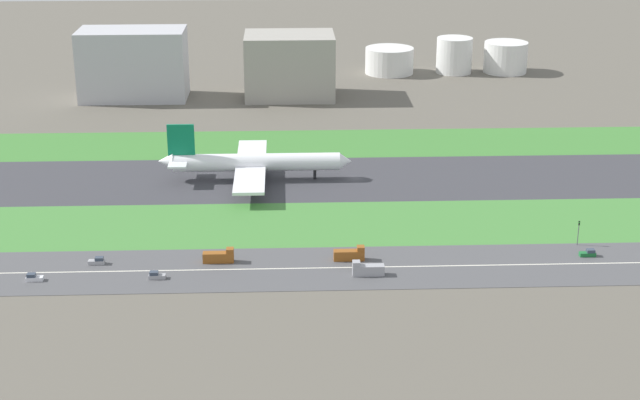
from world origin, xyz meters
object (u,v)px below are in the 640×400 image
(airliner, at_px, (252,163))
(fuel_tank_centre, at_px, (454,55))
(car_1, at_px, (588,253))
(car_0, at_px, (34,278))
(truck_2, at_px, (219,257))
(fuel_tank_east, at_px, (505,57))
(truck_1, at_px, (367,270))
(traffic_light, at_px, (578,231))
(fuel_tank_west, at_px, (389,61))
(car_3, at_px, (97,261))
(terminal_building, at_px, (133,64))
(car_2, at_px, (156,276))
(hangar_building, at_px, (290,66))
(truck_0, at_px, (350,255))

(airliner, xyz_separation_m, fuel_tank_centre, (95.77, 159.00, 2.48))
(car_1, bearing_deg, car_0, -176.17)
(truck_2, relative_size, fuel_tank_east, 0.39)
(truck_1, distance_m, traffic_light, 64.01)
(car_0, xyz_separation_m, truck_1, (87.18, -0.00, 0.75))
(fuel_tank_west, distance_m, fuel_tank_east, 57.83)
(fuel_tank_centre, bearing_deg, fuel_tank_east, 0.00)
(car_3, xyz_separation_m, terminal_building, (-15.05, 182.00, 14.45))
(truck_2, bearing_deg, airliner, 84.08)
(truck_2, relative_size, traffic_light, 1.17)
(car_0, height_order, car_1, same)
(terminal_building, bearing_deg, car_0, -89.88)
(truck_1, bearing_deg, traffic_light, -163.66)
(terminal_building, xyz_separation_m, fuel_tank_west, (118.76, 45.00, -9.04))
(car_0, xyz_separation_m, car_3, (14.66, 10.00, 0.00))
(fuel_tank_west, xyz_separation_m, fuel_tank_east, (57.82, 0.00, 1.21))
(truck_1, xyz_separation_m, car_2, (-55.41, 0.00, -0.75))
(airliner, bearing_deg, hangar_building, 83.01)
(truck_0, xyz_separation_m, fuel_tank_centre, (67.23, 227.00, 7.04))
(car_2, bearing_deg, fuel_tank_east, -121.36)
(car_0, bearing_deg, truck_1, 180.00)
(truck_2, bearing_deg, fuel_tank_east, 60.49)
(fuel_tank_west, bearing_deg, car_1, -82.25)
(truck_1, bearing_deg, car_0, -0.00)
(truck_1, bearing_deg, fuel_tank_west, -97.50)
(car_3, bearing_deg, fuel_tank_east, 54.57)
(car_1, distance_m, hangar_building, 199.46)
(car_3, distance_m, fuel_tank_east, 278.68)
(car_1, bearing_deg, hangar_building, 113.87)
(truck_1, relative_size, hangar_building, 0.21)
(car_0, height_order, truck_1, truck_1)
(car_0, distance_m, truck_2, 48.73)
(truck_0, bearing_deg, fuel_tank_centre, 73.50)
(fuel_tank_centre, bearing_deg, terminal_building, -163.40)
(car_0, height_order, traffic_light, traffic_light)
(car_1, relative_size, traffic_light, 0.61)
(truck_2, height_order, traffic_light, traffic_light)
(hangar_building, bearing_deg, car_0, -109.69)
(traffic_light, bearing_deg, fuel_tank_centre, 89.48)
(fuel_tank_west, height_order, fuel_tank_east, fuel_tank_east)
(car_3, bearing_deg, car_1, 0.00)
(car_3, bearing_deg, car_0, -145.70)
(truck_1, xyz_separation_m, fuel_tank_east, (89.01, 237.00, 5.87))
(truck_1, distance_m, truck_2, 40.73)
(truck_0, relative_size, truck_2, 1.00)
(truck_0, bearing_deg, fuel_tank_east, 67.74)
(hangar_building, bearing_deg, car_1, -66.13)
(car_0, bearing_deg, car_2, -180.00)
(hangar_building, bearing_deg, car_2, -100.89)
(traffic_light, bearing_deg, fuel_tank_west, 97.84)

